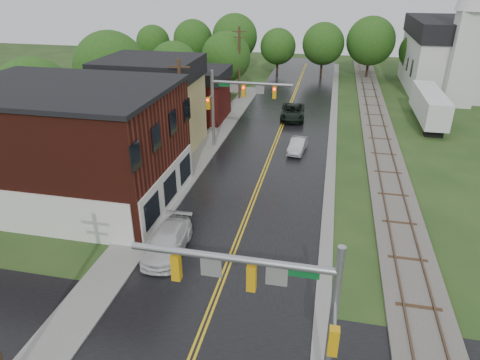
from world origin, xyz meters
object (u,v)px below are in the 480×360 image
(brick_building, at_px, (71,145))
(semi_trailer, at_px, (429,105))
(utility_pole_c, at_px, (239,62))
(tree_left_c, at_px, (175,68))
(traffic_signal_near, at_px, (273,293))
(traffic_signal_far, at_px, (235,96))
(tree_left_e, at_px, (227,58))
(tree_left_a, at_px, (36,99))
(pickup_white, at_px, (168,242))
(church, at_px, (452,48))
(utility_pole_b, at_px, (182,113))
(sedan_silver, at_px, (298,145))
(tree_left_b, at_px, (112,70))
(suv_dark, at_px, (293,112))

(brick_building, height_order, semi_trailer, brick_building)
(semi_trailer, bearing_deg, utility_pole_c, 166.02)
(brick_building, height_order, tree_left_c, brick_building)
(traffic_signal_near, bearing_deg, traffic_signal_far, 105.52)
(tree_left_e, bearing_deg, tree_left_a, -114.62)
(brick_building, distance_m, pickup_white, 10.63)
(traffic_signal_far, height_order, utility_pole_c, utility_pole_c)
(semi_trailer, bearing_deg, tree_left_c, 177.24)
(church, height_order, utility_pole_b, church)
(church, xyz_separation_m, semi_trailer, (-4.68, -15.24, -3.73))
(utility_pole_c, height_order, tree_left_a, utility_pole_c)
(traffic_signal_far, distance_m, semi_trailer, 22.21)
(brick_building, bearing_deg, sedan_silver, 39.87)
(tree_left_b, height_order, tree_left_e, tree_left_b)
(utility_pole_c, distance_m, tree_left_e, 2.79)
(tree_left_a, height_order, sedan_silver, tree_left_a)
(utility_pole_b, bearing_deg, traffic_signal_near, -62.81)
(pickup_white, bearing_deg, tree_left_c, 106.54)
(church, xyz_separation_m, suv_dark, (-19.17, -16.64, -5.06))
(tree_left_b, xyz_separation_m, sedan_silver, (20.14, -4.55, -5.10))
(traffic_signal_near, xyz_separation_m, pickup_white, (-7.22, 8.00, -4.25))
(church, height_order, sedan_silver, church)
(tree_left_b, bearing_deg, tree_left_a, -101.31)
(utility_pole_c, distance_m, tree_left_b, 16.42)
(tree_left_b, relative_size, pickup_white, 1.96)
(suv_dark, bearing_deg, tree_left_a, -147.52)
(utility_pole_c, xyz_separation_m, suv_dark, (7.63, -6.90, -3.95))
(traffic_signal_near, bearing_deg, suv_dark, 94.30)
(tree_left_a, bearing_deg, tree_left_c, 71.57)
(utility_pole_c, xyz_separation_m, tree_left_e, (-2.05, 1.90, 0.09))
(tree_left_a, relative_size, tree_left_e, 1.06)
(church, bearing_deg, tree_left_c, -157.76)
(utility_pole_b, distance_m, tree_left_e, 23.99)
(brick_building, relative_size, pickup_white, 2.89)
(brick_building, distance_m, tree_left_a, 10.14)
(suv_dark, bearing_deg, semi_trailer, 1.65)
(tree_left_a, xyz_separation_m, suv_dark, (20.68, 15.20, -4.34))
(tree_left_a, height_order, tree_left_b, tree_left_b)
(utility_pole_c, bearing_deg, suv_dark, -42.12)
(brick_building, bearing_deg, traffic_signal_far, 53.08)
(utility_pole_c, relative_size, semi_trailer, 0.83)
(semi_trailer, bearing_deg, tree_left_b, -168.75)
(sedan_silver, bearing_deg, pickup_white, -103.18)
(traffic_signal_near, relative_size, pickup_white, 1.48)
(church, height_order, traffic_signal_near, church)
(church, bearing_deg, sedan_silver, -123.86)
(tree_left_a, distance_m, tree_left_c, 18.98)
(utility_pole_c, bearing_deg, tree_left_c, -149.80)
(traffic_signal_near, xyz_separation_m, traffic_signal_far, (-6.94, 25.00, 0.01))
(tree_left_a, bearing_deg, pickup_white, -36.47)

